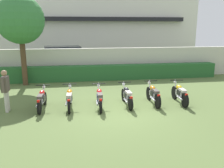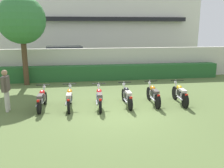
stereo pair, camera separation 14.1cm
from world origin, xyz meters
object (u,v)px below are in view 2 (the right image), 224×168
at_px(motorcycle_in_row_0, 42,99).
at_px(motorcycle_in_row_3, 127,96).
at_px(motorcycle_in_row_1, 69,98).
at_px(motorcycle_in_row_5, 180,94).
at_px(inspector_person, 6,87).
at_px(motorcycle_in_row_4, 153,94).
at_px(motorcycle_in_row_2, 99,98).
at_px(parked_car, 66,58).
at_px(tree_near_inspector, 22,20).

height_order(motorcycle_in_row_0, motorcycle_in_row_3, motorcycle_in_row_3).
bearing_deg(motorcycle_in_row_1, motorcycle_in_row_5, -89.04).
xyz_separation_m(motorcycle_in_row_5, inspector_person, (-7.34, 0.01, 0.56)).
relative_size(motorcycle_in_row_1, motorcycle_in_row_4, 1.01).
bearing_deg(motorcycle_in_row_2, inspector_person, 91.09).
bearing_deg(inspector_person, parked_car, 78.13).
bearing_deg(inspector_person, tree_near_inspector, 92.12).
distance_m(parked_car, inspector_person, 9.59).
distance_m(motorcycle_in_row_3, motorcycle_in_row_5, 2.40).
bearing_deg(motorcycle_in_row_2, motorcycle_in_row_3, -82.57).
bearing_deg(inspector_person, motorcycle_in_row_4, 0.45).
bearing_deg(motorcycle_in_row_4, motorcycle_in_row_1, 90.73).
bearing_deg(motorcycle_in_row_1, motorcycle_in_row_4, -88.21).
distance_m(motorcycle_in_row_0, inspector_person, 1.47).
relative_size(motorcycle_in_row_0, motorcycle_in_row_5, 0.96).
height_order(motorcycle_in_row_0, motorcycle_in_row_4, motorcycle_in_row_4).
bearing_deg(inspector_person, motorcycle_in_row_2, -1.06).
xyz_separation_m(motorcycle_in_row_3, inspector_person, (-4.94, -0.04, 0.57)).
height_order(motorcycle_in_row_4, motorcycle_in_row_5, motorcycle_in_row_5).
bearing_deg(motorcycle_in_row_5, motorcycle_in_row_1, 92.30).
bearing_deg(motorcycle_in_row_5, motorcycle_in_row_0, 91.78).
bearing_deg(parked_car, motorcycle_in_row_1, -94.29).
bearing_deg(motorcycle_in_row_0, motorcycle_in_row_5, -88.04).
relative_size(parked_car, motorcycle_in_row_4, 2.51).
relative_size(motorcycle_in_row_5, inspector_person, 1.10).
bearing_deg(motorcycle_in_row_3, parked_car, 16.60).
distance_m(motorcycle_in_row_2, motorcycle_in_row_4, 2.40).
height_order(parked_car, motorcycle_in_row_2, parked_car).
distance_m(parked_car, motorcycle_in_row_2, 9.63).
bearing_deg(tree_near_inspector, motorcycle_in_row_2, -50.56).
bearing_deg(tree_near_inspector, motorcycle_in_row_5, -31.98).
bearing_deg(motorcycle_in_row_3, tree_near_inspector, 46.79).
xyz_separation_m(motorcycle_in_row_4, inspector_person, (-6.13, -0.05, 0.56)).
distance_m(motorcycle_in_row_1, motorcycle_in_row_5, 4.85).
height_order(motorcycle_in_row_2, motorcycle_in_row_3, same).
xyz_separation_m(motorcycle_in_row_2, motorcycle_in_row_3, (1.21, 0.11, 0.00)).
distance_m(motorcycle_in_row_2, inspector_person, 3.77).
xyz_separation_m(motorcycle_in_row_0, motorcycle_in_row_3, (3.59, -0.04, 0.00)).
xyz_separation_m(tree_near_inspector, motorcycle_in_row_4, (6.30, -4.63, -3.25)).
xyz_separation_m(motorcycle_in_row_1, inspector_person, (-2.48, -0.02, 0.57)).
relative_size(motorcycle_in_row_2, motorcycle_in_row_4, 1.02).
distance_m(tree_near_inspector, motorcycle_in_row_2, 6.96).
height_order(tree_near_inspector, motorcycle_in_row_0, tree_near_inspector).
relative_size(motorcycle_in_row_2, inspector_person, 1.12).
distance_m(parked_car, motorcycle_in_row_5, 10.83).
distance_m(parked_car, motorcycle_in_row_0, 9.34).
height_order(tree_near_inspector, motorcycle_in_row_1, tree_near_inspector).
xyz_separation_m(motorcycle_in_row_0, motorcycle_in_row_1, (1.13, -0.06, 0.01)).
bearing_deg(motorcycle_in_row_3, motorcycle_in_row_4, -90.71).
xyz_separation_m(motorcycle_in_row_0, motorcycle_in_row_2, (2.38, -0.15, 0.00)).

